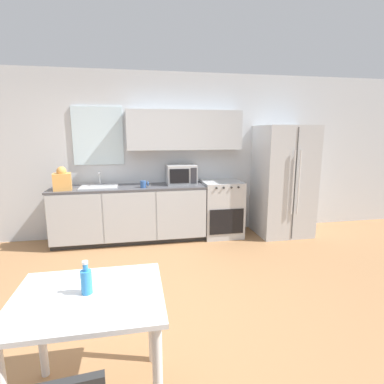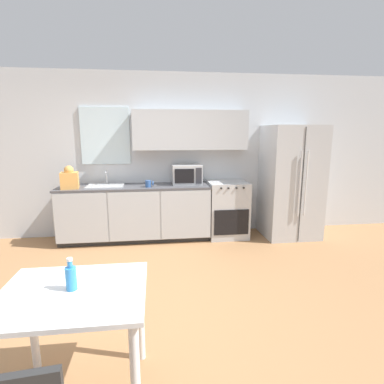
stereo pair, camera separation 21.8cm
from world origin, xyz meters
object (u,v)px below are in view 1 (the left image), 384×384
Objects in this scene: refrigerator at (283,181)px; coffee_mug at (144,184)px; microwave at (181,174)px; dining_table at (89,315)px; oven_range at (221,209)px; drink_bottle at (86,281)px.

refrigerator is 14.64× the size of coffee_mug.
microwave reaches higher than dining_table.
drink_bottle reaches higher than oven_range.
oven_range is 1.04× the size of dining_table.
coffee_mug is at bearing -174.50° from oven_range.
refrigerator is 2.35m from coffee_mug.
drink_bottle is at bearing 107.11° from dining_table.
dining_table is 4.28× the size of drink_bottle.
oven_range is at bearing 60.15° from dining_table.
drink_bottle is (-0.01, 0.02, 0.22)m from dining_table.
oven_range is at bearing 175.56° from refrigerator.
coffee_mug reaches higher than drink_bottle.
coffee_mug is (-1.29, -0.12, 0.48)m from oven_range.
microwave is 0.53× the size of dining_table.
coffee_mug is (-2.35, -0.04, 0.03)m from refrigerator.
microwave reaches higher than drink_bottle.
refrigerator is 8.79× the size of drink_bottle.
oven_range is 0.51× the size of refrigerator.
coffee_mug is at bearing -178.97° from refrigerator.
refrigerator reaches higher than drink_bottle.
dining_table is 0.22m from drink_bottle.
dining_table is at bearing -98.51° from coffee_mug.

